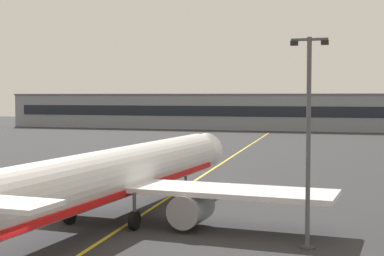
# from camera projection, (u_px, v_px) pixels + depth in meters

# --- Properties ---
(taxiway_centreline) EXTENTS (12.48, 179.61, 0.01)m
(taxiway_centreline) POSITION_uv_depth(u_px,v_px,m) (182.00, 189.00, 58.24)
(taxiway_centreline) COLOR yellow
(taxiway_centreline) RESTS_ON ground
(airliner_foreground) EXTENTS (32.24, 41.52, 11.65)m
(airliner_foreground) POSITION_uv_depth(u_px,v_px,m) (114.00, 176.00, 42.95)
(airliner_foreground) COLOR white
(airliner_foreground) RESTS_ON ground
(apron_lamp_post) EXTENTS (2.24, 0.90, 12.78)m
(apron_lamp_post) POSITION_uv_depth(u_px,v_px,m) (308.00, 139.00, 35.22)
(apron_lamp_post) COLOR #515156
(apron_lamp_post) RESTS_ON ground
(safety_cone_by_nose_gear) EXTENTS (0.44, 0.44, 0.55)m
(safety_cone_by_nose_gear) POSITION_uv_depth(u_px,v_px,m) (183.00, 186.00, 58.71)
(safety_cone_by_nose_gear) COLOR orange
(safety_cone_by_nose_gear) RESTS_ON ground
(terminal_building) EXTENTS (153.98, 12.40, 9.80)m
(terminal_building) POSITION_uv_depth(u_px,v_px,m) (273.00, 112.00, 159.22)
(terminal_building) COLOR gray
(terminal_building) RESTS_ON ground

